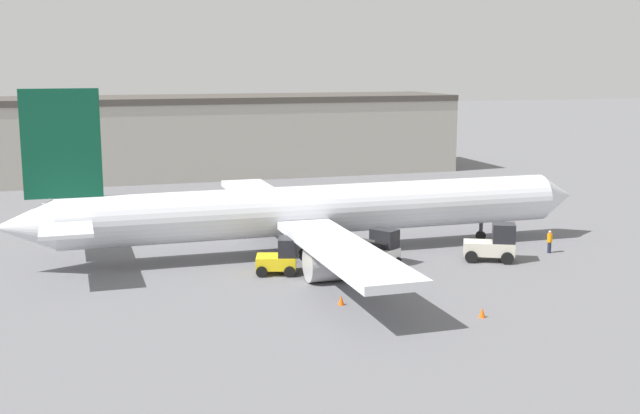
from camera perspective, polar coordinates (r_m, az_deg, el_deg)
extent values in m
plane|color=slate|center=(57.03, 0.00, -3.22)|extent=(400.00, 400.00, 0.00)
cube|color=#ADA89E|center=(96.80, -8.15, 4.84)|extent=(60.03, 12.59, 8.68)
cube|color=#47423D|center=(96.48, -8.22, 7.61)|extent=(60.03, 12.84, 0.70)
cylinder|color=silver|center=(56.39, 0.00, -0.17)|extent=(35.56, 3.52, 3.43)
cone|color=silver|center=(64.74, 16.37, 0.77)|extent=(2.75, 3.37, 3.36)
cone|color=silver|center=(53.89, -20.34, -1.31)|extent=(3.78, 3.27, 3.26)
cube|color=silver|center=(65.53, -4.14, 0.74)|extent=(3.66, 16.61, 0.50)
cube|color=silver|center=(46.66, 1.66, -3.14)|extent=(3.66, 16.61, 0.50)
cylinder|color=#ADADB2|center=(63.38, -3.60, -0.77)|extent=(2.88, 2.29, 2.28)
cylinder|color=#ADADB2|center=(49.26, 0.69, -3.97)|extent=(2.88, 2.29, 2.28)
cube|color=#0C4C33|center=(53.08, -17.91, 4.30)|extent=(4.82, 0.37, 6.89)
cube|color=silver|center=(57.46, -17.65, -0.12)|extent=(3.10, 4.12, 0.24)
cube|color=silver|center=(50.05, -17.61, -1.60)|extent=(3.10, 4.12, 0.24)
cylinder|color=#38383D|center=(61.88, 11.37, -1.70)|extent=(0.28, 0.28, 1.37)
cylinder|color=black|center=(61.95, 11.36, -2.01)|extent=(0.70, 0.35, 0.70)
cylinder|color=#38383D|center=(54.29, -1.07, -3.17)|extent=(0.28, 0.28, 1.37)
cylinder|color=black|center=(54.34, -1.07, -3.42)|extent=(0.90, 0.35, 0.90)
cylinder|color=#38383D|center=(58.46, -2.33, -2.21)|extent=(0.28, 0.28, 1.37)
cylinder|color=black|center=(58.52, -2.32, -2.43)|extent=(0.90, 0.35, 0.90)
cylinder|color=#1E2338|center=(59.00, 15.99, -2.78)|extent=(0.26, 0.26, 0.77)
cylinder|color=orange|center=(58.86, 16.02, -2.13)|extent=(0.35, 0.35, 0.61)
sphere|color=tan|center=(58.77, 16.04, -1.73)|extent=(0.23, 0.23, 0.23)
cube|color=beige|center=(55.57, 11.92, -2.89)|extent=(3.76, 2.98, 0.90)
cube|color=black|center=(55.39, 12.94, -1.81)|extent=(1.99, 1.99, 1.29)
cylinder|color=black|center=(54.95, 13.18, -3.57)|extent=(0.88, 0.63, 0.84)
cylinder|color=black|center=(56.54, 13.06, -3.18)|extent=(0.88, 0.63, 0.84)
cylinder|color=black|center=(54.82, 10.71, -3.51)|extent=(0.88, 0.63, 0.84)
cylinder|color=black|center=(56.42, 10.66, -3.12)|extent=(0.88, 0.63, 0.84)
cube|color=silver|center=(52.98, 4.13, -3.48)|extent=(3.24, 3.02, 0.87)
cube|color=black|center=(53.33, 4.61, -2.24)|extent=(1.90, 2.06, 1.24)
cube|color=#333333|center=(52.37, 3.85, -2.48)|extent=(2.10, 2.00, 0.66)
cylinder|color=black|center=(53.30, 5.53, -3.90)|extent=(0.66, 0.57, 0.61)
cylinder|color=black|center=(54.35, 3.89, -3.60)|extent=(0.66, 0.57, 0.61)
cylinder|color=black|center=(51.83, 4.38, -4.29)|extent=(0.66, 0.57, 0.61)
cylinder|color=black|center=(52.90, 2.71, -3.97)|extent=(0.66, 0.57, 0.61)
cube|color=yellow|center=(51.24, -3.13, -3.92)|extent=(2.93, 2.47, 0.81)
cube|color=black|center=(50.99, -2.35, -2.85)|extent=(1.53, 1.88, 1.16)
cylinder|color=black|center=(50.44, -2.17, -4.62)|extent=(0.76, 0.47, 0.70)
cylinder|color=black|center=(52.19, -2.12, -4.11)|extent=(0.76, 0.47, 0.70)
cylinder|color=black|center=(50.52, -4.17, -4.61)|extent=(0.76, 0.47, 0.70)
cylinder|color=black|center=(52.27, -4.05, -4.11)|extent=(0.76, 0.47, 0.70)
cone|color=#EF590F|center=(43.52, 11.46, -7.36)|extent=(0.36, 0.36, 0.55)
cone|color=#EF590F|center=(44.81, 1.52, -6.64)|extent=(0.36, 0.36, 0.55)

